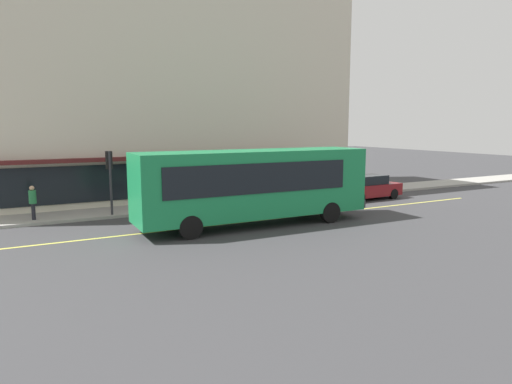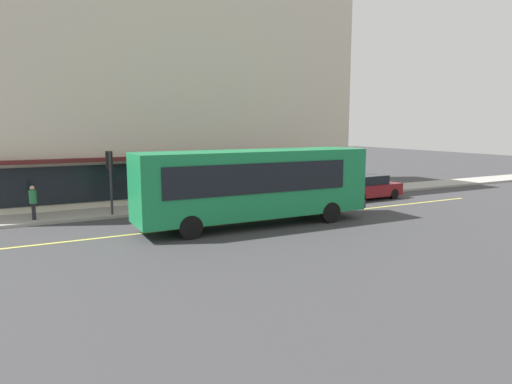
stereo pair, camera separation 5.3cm
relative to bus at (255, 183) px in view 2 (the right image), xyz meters
name	(u,v)px [view 2 (the right image)]	position (x,y,z in m)	size (l,w,h in m)	color
ground	(197,227)	(-2.56, 0.85, -1.99)	(120.00, 120.00, 0.00)	#38383A
sidewalk	(164,208)	(-2.56, 6.06, -1.91)	(80.00, 2.74, 0.15)	#9E9B93
lane_centre_stripe	(197,227)	(-2.56, 0.85, -1.98)	(36.00, 0.16, 0.01)	#D8D14C
storefront_building	(138,93)	(-2.42, 11.56, 4.68)	(27.82, 8.89, 13.34)	beige
bus	(255,183)	(0.00, 0.00, 0.00)	(11.16, 2.71, 3.50)	#197F47
traffic_light	(110,167)	(-5.53, 5.19, 0.55)	(0.30, 0.52, 3.20)	#2D2D33
car_maroon	(368,187)	(9.89, 3.43, -1.24)	(4.39, 2.03, 1.52)	maroon
pedestrian_waiting	(33,199)	(-9.09, 5.47, -0.85)	(0.34, 0.34, 1.64)	black
pedestrian_at_corner	(171,188)	(-2.25, 5.66, -0.77)	(0.34, 0.34, 1.76)	black
pedestrian_by_curb	(258,182)	(3.59, 6.34, -0.86)	(0.34, 0.34, 1.63)	black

